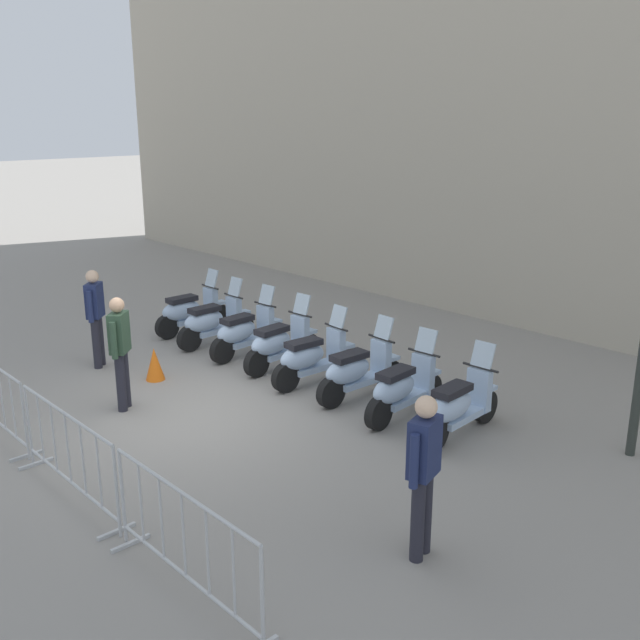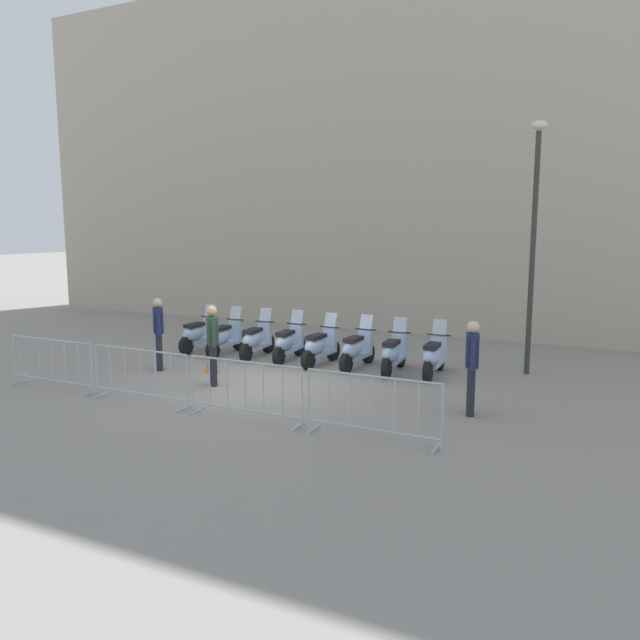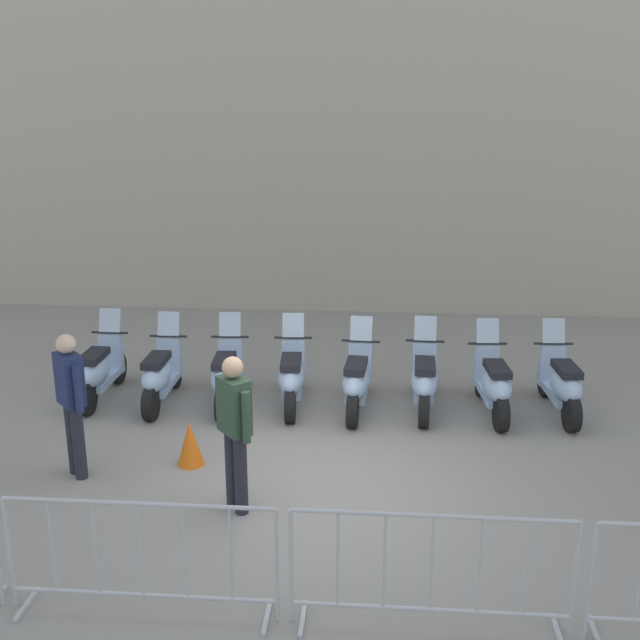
{
  "view_description": "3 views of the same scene",
  "coord_description": "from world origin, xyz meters",
  "views": [
    {
      "loc": [
        8.66,
        -5.22,
        4.31
      ],
      "look_at": [
        0.29,
        2.51,
        1.0
      ],
      "focal_mm": 40.31,
      "sensor_mm": 36.0,
      "label": 1
    },
    {
      "loc": [
        7.15,
        -11.12,
        3.4
      ],
      "look_at": [
        0.71,
        1.68,
        1.21
      ],
      "focal_mm": 34.7,
      "sensor_mm": 36.0,
      "label": 2
    },
    {
      "loc": [
        0.77,
        -7.42,
        4.14
      ],
      "look_at": [
        -0.11,
        2.54,
        1.23
      ],
      "focal_mm": 40.94,
      "sensor_mm": 36.0,
      "label": 3
    }
  ],
  "objects": [
    {
      "name": "motorcycle_1",
      "position": [
        -2.38,
        2.18,
        0.45
      ],
      "size": [
        0.56,
        1.72,
        1.24
      ],
      "color": "black",
      "rests_on": "ground"
    },
    {
      "name": "motorcycle_4",
      "position": [
        0.45,
        2.19,
        0.45
      ],
      "size": [
        0.56,
        1.73,
        1.24
      ],
      "color": "black",
      "rests_on": "ground"
    },
    {
      "name": "ground_plane",
      "position": [
        0.0,
        0.0,
        0.0
      ],
      "size": [
        120.0,
        120.0,
        0.0
      ],
      "primitive_type": "plane",
      "color": "gray"
    },
    {
      "name": "motorcycle_5",
      "position": [
        1.39,
        2.28,
        0.45
      ],
      "size": [
        0.56,
        1.72,
        1.24
      ],
      "color": "black",
      "rests_on": "ground"
    },
    {
      "name": "barrier_segment_1",
      "position": [
        -1.18,
        -2.3,
        0.53
      ],
      "size": [
        2.31,
        0.46,
        1.07
      ],
      "color": "#B2B5B7",
      "rests_on": "ground"
    },
    {
      "name": "officer_near_row_end",
      "position": [
        -0.72,
        -0.57,
        0.98
      ],
      "size": [
        0.41,
        0.43,
        1.73
      ],
      "color": "#23232D",
      "rests_on": "ground"
    },
    {
      "name": "barrier_segment_2",
      "position": [
        1.22,
        -2.28,
        0.53
      ],
      "size": [
        2.31,
        0.46,
        1.07
      ],
      "color": "#B2B5B7",
      "rests_on": "ground"
    },
    {
      "name": "building_facade",
      "position": [
        -0.08,
        8.66,
        5.78
      ],
      "size": [
        28.02,
        2.66,
        11.55
      ],
      "primitive_type": "cube",
      "rotation": [
        0.0,
        0.0,
        0.01
      ],
      "color": "#B2A893",
      "rests_on": "ground"
    },
    {
      "name": "motorcycle_6",
      "position": [
        2.34,
        2.23,
        0.45
      ],
      "size": [
        0.56,
        1.73,
        1.24
      ],
      "color": "black",
      "rests_on": "ground"
    },
    {
      "name": "barrier_segment_0",
      "position": [
        -3.58,
        -2.32,
        0.53
      ],
      "size": [
        2.31,
        0.46,
        1.07
      ],
      "color": "#B2B5B7",
      "rests_on": "ground"
    },
    {
      "name": "motorcycle_2",
      "position": [
        -1.43,
        2.23,
        0.45
      ],
      "size": [
        0.56,
        1.73,
        1.24
      ],
      "color": "black",
      "rests_on": "ground"
    },
    {
      "name": "officer_mid_plaza",
      "position": [
        -2.73,
        0.02,
        0.98
      ],
      "size": [
        0.41,
        0.42,
        1.73
      ],
      "color": "#23232D",
      "rests_on": "ground"
    },
    {
      "name": "motorcycle_3",
      "position": [
        -0.49,
        2.27,
        0.45
      ],
      "size": [
        0.56,
        1.73,
        1.24
      ],
      "color": "black",
      "rests_on": "ground"
    },
    {
      "name": "traffic_cone",
      "position": [
        -1.49,
        0.4,
        0.28
      ],
      "size": [
        0.32,
        0.32,
        0.55
      ],
      "primitive_type": "cone",
      "color": "orange",
      "rests_on": "ground"
    },
    {
      "name": "street_lamp",
      "position": [
        5.15,
        3.55,
        3.44
      ],
      "size": [
        0.36,
        0.36,
        5.68
      ],
      "color": "#2D332D",
      "rests_on": "ground"
    },
    {
      "name": "officer_by_barriers",
      "position": [
        4.71,
        -0.2,
        0.98
      ],
      "size": [
        0.31,
        0.53,
        1.73
      ],
      "color": "#23232D",
      "rests_on": "ground"
    },
    {
      "name": "motorcycle_7",
      "position": [
        3.28,
        2.32,
        0.45
      ],
      "size": [
        0.56,
        1.73,
        1.24
      ],
      "color": "black",
      "rests_on": "ground"
    },
    {
      "name": "motorcycle_0",
      "position": [
        -3.32,
        2.27,
        0.45
      ],
      "size": [
        0.56,
        1.72,
        1.24
      ],
      "color": "black",
      "rests_on": "ground"
    },
    {
      "name": "barrier_segment_3",
      "position": [
        3.62,
        -2.25,
        0.53
      ],
      "size": [
        2.31,
        0.46,
        1.07
      ],
      "color": "#B2B5B7",
      "rests_on": "ground"
    }
  ]
}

